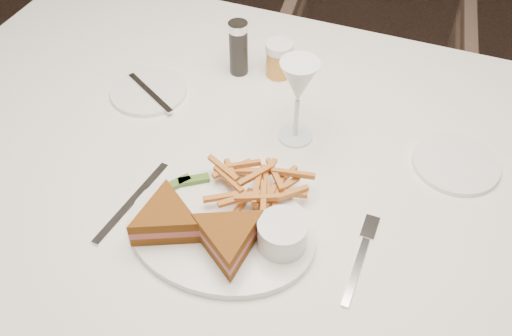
{
  "coord_description": "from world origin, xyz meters",
  "views": [
    {
      "loc": [
        -0.09,
        -0.44,
        1.51
      ],
      "look_at": [
        -0.4,
        0.17,
        0.8
      ],
      "focal_mm": 40.0,
      "sensor_mm": 36.0,
      "label": 1
    }
  ],
  "objects": [
    {
      "name": "table",
      "position": [
        -0.4,
        0.22,
        0.38
      ],
      "size": [
        1.64,
        1.17,
        0.75
      ],
      "primitive_type": "cube",
      "rotation": [
        0.0,
        0.0,
        0.09
      ],
      "color": "white",
      "rests_on": "ground"
    },
    {
      "name": "table_setting",
      "position": [
        -0.41,
        0.15,
        0.79
      ],
      "size": [
        0.79,
        0.61,
        0.18
      ],
      "color": "white",
      "rests_on": "table"
    },
    {
      "name": "chair_far",
      "position": [
        -0.45,
        1.11,
        0.31
      ],
      "size": [
        0.72,
        0.69,
        0.63
      ],
      "primitive_type": "imported",
      "rotation": [
        0.0,
        0.0,
        3.36
      ],
      "color": "brown",
      "rests_on": "ground"
    }
  ]
}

